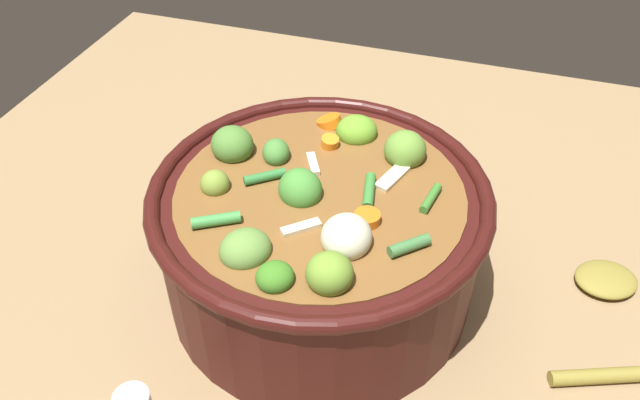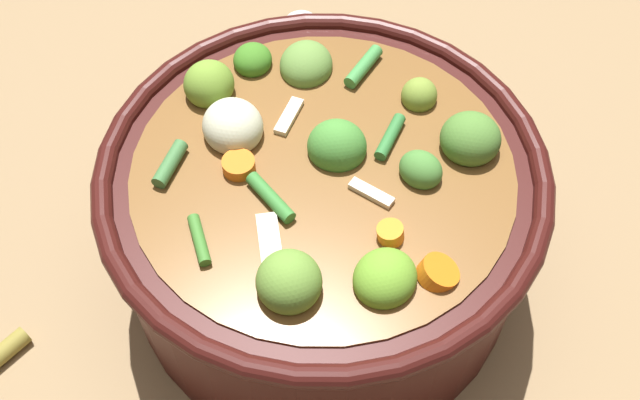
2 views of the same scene
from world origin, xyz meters
TOP-DOWN VIEW (x-y plane):
  - ground_plane at (0.00, 0.00)m, footprint 1.10×1.10m
  - cooking_pot at (-0.00, 0.00)m, footprint 0.33×0.33m
  - wooden_spoon at (0.05, -0.31)m, footprint 0.19×0.20m

SIDE VIEW (x-z plane):
  - ground_plane at x=0.00m, z-range 0.00..0.00m
  - wooden_spoon at x=0.05m, z-range 0.00..0.02m
  - cooking_pot at x=0.00m, z-range -0.01..0.16m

